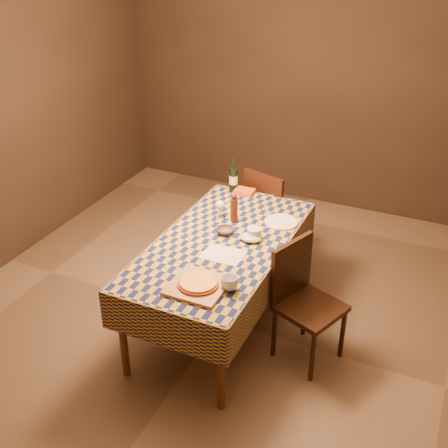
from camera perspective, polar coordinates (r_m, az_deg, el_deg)
The scene contains 16 objects.
room at distance 4.00m, azimuth -0.30°, elevation 5.33°, with size 5.00×5.10×2.70m.
dining_table at distance 4.30m, azimuth -0.28°, elevation -2.70°, with size 0.94×1.84×0.77m.
cutting_board at distance 3.77m, azimuth -2.62°, elevation -6.29°, with size 0.37×0.37×0.02m, color #A4714D.
pizza at distance 3.75m, azimuth -2.63°, elevation -5.98°, with size 0.35×0.35×0.03m.
pepper_mill at distance 4.49m, azimuth 1.03°, elevation 1.59°, with size 0.07×0.07×0.25m.
bowl at distance 4.36m, azimuth 0.13°, elevation -0.70°, with size 0.14×0.14×0.04m, color #564048.
wine_glass at distance 4.54m, azimuth -0.40°, elevation 1.85°, with size 0.08×0.08×0.16m.
wine_bottle at distance 5.01m, azimuth 0.96°, elevation 4.61°, with size 0.09×0.09×0.31m.
deli_tub at distance 4.29m, azimuth 3.11°, elevation -0.96°, with size 0.10×0.10×0.09m, color silver.
takeout_container at distance 4.99m, azimuth 2.10°, elevation 3.30°, with size 0.17×0.12×0.04m, color #C45419.
white_plate at distance 4.54m, azimuth 5.83°, elevation 0.21°, with size 0.27×0.27×0.02m, color white.
tumbler at distance 3.73m, azimuth 0.57°, elevation -6.04°, with size 0.12×0.12×0.09m, color white.
flour_patch at distance 4.11m, azimuth -0.07°, elevation -3.11°, with size 0.30×0.23×0.00m, color silver.
flour_bag at distance 4.27m, azimuth 2.69°, elevation -1.39°, with size 0.17×0.13×0.05m, color #ACB6DD.
chair_far at distance 5.26m, azimuth 4.66°, elevation 1.37°, with size 0.52×0.52×0.93m.
chair_right at distance 4.15m, azimuth 7.94°, elevation -7.16°, with size 0.55×0.55×0.93m.
Camera 1 is at (1.54, -3.32, 2.96)m, focal length 45.00 mm.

